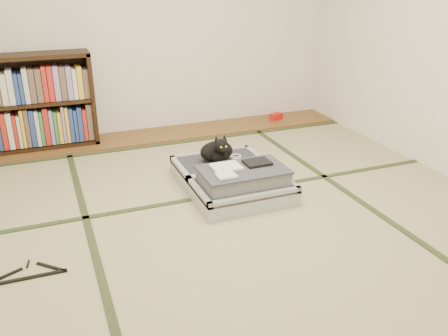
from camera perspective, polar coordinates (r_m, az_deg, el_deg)
name	(u,v)px	position (r m, az deg, el deg)	size (l,w,h in m)	color
floor	(235,219)	(3.42, 1.38, -6.10)	(4.50, 4.50, 0.00)	tan
wood_strip	(164,134)	(5.17, -7.28, 4.03)	(4.00, 0.50, 0.02)	brown
red_item	(276,116)	(5.66, 6.29, 6.20)	(0.15, 0.09, 0.07)	red
room_shell	(238,4)	(3.00, 1.66, 19.15)	(4.50, 4.50, 4.50)	white
tatami_borders	(212,191)	(3.83, -1.49, -2.73)	(4.00, 4.50, 0.01)	#2D381E
bookcase	(19,106)	(4.98, -23.48, 6.91)	(1.40, 0.32, 0.92)	black
suitcase	(233,179)	(3.80, 1.08, -1.32)	(0.74, 0.99, 0.29)	#B8B9BD
cat	(218,151)	(3.99, -0.76, 2.05)	(0.33, 0.33, 0.27)	black
cable_coil	(236,157)	(4.11, 1.42, 1.38)	(0.10, 0.10, 0.02)	white
hanger	(28,274)	(3.05, -22.49, -11.75)	(0.45, 0.21, 0.01)	black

